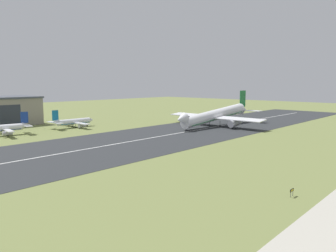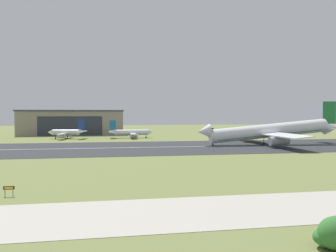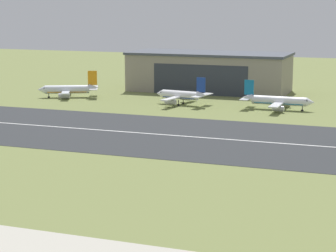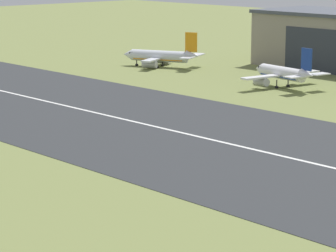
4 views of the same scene
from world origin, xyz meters
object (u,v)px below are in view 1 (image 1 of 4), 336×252
airplane_parked_west (7,128)px  airplane_parked_centre (73,122)px  runway_sign (292,191)px  airplane_landing (216,115)px

airplane_parked_west → airplane_parked_centre: bearing=1.7°
runway_sign → airplane_parked_west: bearing=93.5°
airplane_parked_west → runway_sign: 117.43m
airplane_parked_centre → runway_sign: size_ratio=14.66×
runway_sign → airplane_landing: bearing=42.4°
airplane_parked_centre → runway_sign: (-24.78, -118.15, -1.66)m
airplane_parked_west → airplane_parked_centre: 32.01m
airplane_landing → runway_sign: 104.41m
airplane_parked_centre → runway_sign: airplane_parked_centre is taller
runway_sign → airplane_parked_centre: bearing=78.2°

